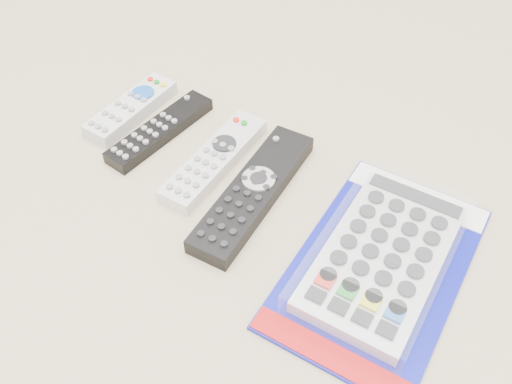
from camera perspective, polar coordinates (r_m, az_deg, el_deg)
The scene contains 5 objects.
remote_small_grey at distance 0.87m, azimuth -12.40°, elevation 8.17°, with size 0.05×0.16×0.02m.
remote_slim_black at distance 0.83m, azimuth -9.62°, elevation 6.11°, with size 0.06×0.18×0.02m.
remote_silver_dvd at distance 0.77m, azimuth -4.18°, elevation 3.27°, with size 0.05×0.19×0.02m.
remote_large_black at distance 0.73m, azimuth -0.27°, elevation 0.01°, with size 0.07×0.24×0.03m.
jumbo_remote_packaged at distance 0.67m, azimuth 12.56°, elevation -6.26°, with size 0.19×0.30×0.04m.
Camera 1 is at (0.29, -0.39, 0.54)m, focal length 40.00 mm.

